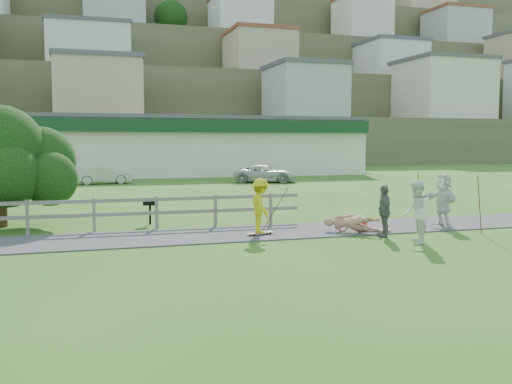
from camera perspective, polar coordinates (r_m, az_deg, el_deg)
ground at (r=16.47m, az=-1.43°, el=-5.09°), size 260.00×260.00×0.00m
path at (r=17.89m, az=-2.75°, el=-4.22°), size 34.00×3.00×0.04m
fence at (r=19.02m, az=-17.76°, el=-1.77°), size 15.05×0.10×1.10m
strip_mall at (r=51.24m, az=-7.86°, el=4.61°), size 32.50×10.75×5.10m
hillside at (r=107.62m, az=-15.12°, el=10.98°), size 220.00×67.00×47.50m
skater_rider at (r=17.50m, az=0.45°, el=-1.71°), size 0.63×1.09×1.68m
skater_fallen at (r=18.30m, az=9.51°, el=-3.13°), size 1.49×1.57×0.64m
spectator_a at (r=16.75m, az=15.73°, el=-1.99°), size 1.01×1.09×1.80m
spectator_b at (r=17.80m, az=12.68°, el=-1.88°), size 0.58×0.99×1.58m
spectator_d at (r=20.45m, az=18.17°, el=-0.78°), size 0.54×1.69×1.82m
car_silver at (r=40.81m, az=-15.07°, el=1.67°), size 3.98×1.79×1.27m
car_white at (r=40.90m, az=0.95°, el=1.84°), size 4.96×3.58×1.25m
bbq at (r=20.41m, az=-10.55°, el=-1.94°), size 0.50×0.45×0.89m
longboard_rider at (r=17.61m, az=0.45°, el=-4.26°), size 0.94×0.47×0.10m
longboard_fallen at (r=18.62m, az=11.84°, el=-3.84°), size 1.03×0.57×0.11m
helmet at (r=18.90m, az=10.65°, el=-3.40°), size 0.30×0.30×0.30m
pole_rider at (r=18.06m, az=1.87°, el=-1.43°), size 0.03×0.03×1.72m
pole_spec_left at (r=17.85m, az=16.02°, el=-1.25°), size 0.03×0.03×2.00m
pole_spec_right at (r=19.15m, az=21.45°, el=-1.20°), size 0.03×0.03×1.86m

